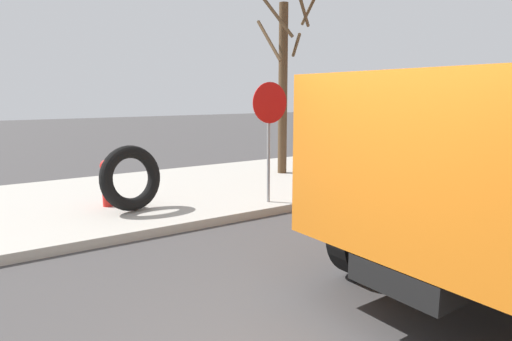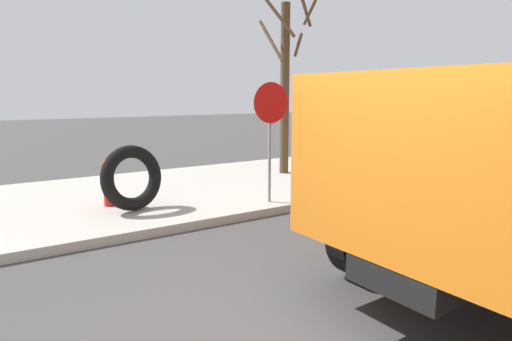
{
  "view_description": "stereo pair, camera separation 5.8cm",
  "coord_description": "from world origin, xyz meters",
  "px_view_note": "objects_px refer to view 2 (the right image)",
  "views": [
    {
      "loc": [
        -2.25,
        -2.27,
        2.21
      ],
      "look_at": [
        1.14,
        2.89,
        1.12
      ],
      "focal_mm": 30.33,
      "sensor_mm": 36.0,
      "label": 1
    },
    {
      "loc": [
        -2.21,
        -2.3,
        2.21
      ],
      "look_at": [
        1.14,
        2.89,
        1.12
      ],
      "focal_mm": 30.33,
      "sensor_mm": 36.0,
      "label": 2
    }
  ],
  "objects_px": {
    "fire_hydrant": "(109,181)",
    "bare_tree": "(286,81)",
    "stop_sign": "(270,120)",
    "loose_tire": "(132,178)"
  },
  "relations": [
    {
      "from": "fire_hydrant",
      "to": "bare_tree",
      "type": "xyz_separation_m",
      "value": [
        4.8,
        0.98,
        1.93
      ]
    },
    {
      "from": "bare_tree",
      "to": "fire_hydrant",
      "type": "bearing_deg",
      "value": -168.49
    },
    {
      "from": "stop_sign",
      "to": "loose_tire",
      "type": "bearing_deg",
      "value": 160.92
    },
    {
      "from": "fire_hydrant",
      "to": "bare_tree",
      "type": "relative_size",
      "value": 0.19
    },
    {
      "from": "fire_hydrant",
      "to": "stop_sign",
      "type": "height_order",
      "value": "stop_sign"
    },
    {
      "from": "loose_tire",
      "to": "stop_sign",
      "type": "xyz_separation_m",
      "value": [
        2.41,
        -0.83,
        0.99
      ]
    },
    {
      "from": "fire_hydrant",
      "to": "loose_tire",
      "type": "xyz_separation_m",
      "value": [
        0.27,
        -0.56,
        0.13
      ]
    },
    {
      "from": "stop_sign",
      "to": "bare_tree",
      "type": "xyz_separation_m",
      "value": [
        2.12,
        2.37,
        0.81
      ]
    },
    {
      "from": "loose_tire",
      "to": "stop_sign",
      "type": "bearing_deg",
      "value": -19.08
    },
    {
      "from": "bare_tree",
      "to": "stop_sign",
      "type": "bearing_deg",
      "value": -131.86
    }
  ]
}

